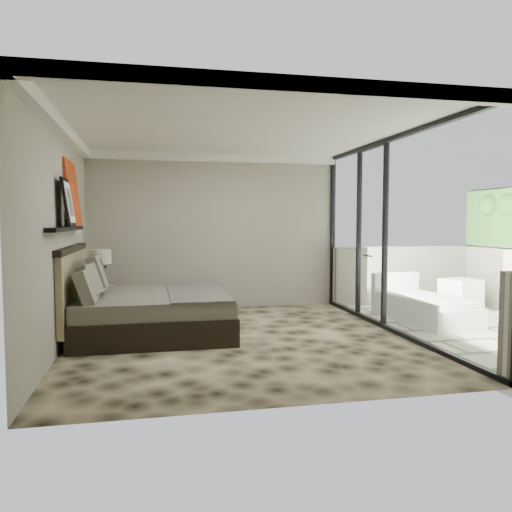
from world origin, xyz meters
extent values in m
plane|color=black|center=(0.00, 0.00, 0.00)|extent=(5.00, 5.00, 0.00)
cube|color=silver|center=(0.00, 0.00, 2.79)|extent=(4.50, 5.00, 0.02)
cube|color=gray|center=(0.00, 2.49, 1.40)|extent=(4.50, 0.02, 2.80)
cube|color=gray|center=(-2.24, 0.00, 1.40)|extent=(0.02, 5.00, 2.80)
cube|color=white|center=(2.25, 0.00, 1.40)|extent=(0.08, 5.00, 2.80)
cube|color=#BBB79F|center=(3.75, 0.00, -0.06)|extent=(3.00, 5.00, 0.12)
cube|color=black|center=(-2.18, 0.10, 1.50)|extent=(0.12, 2.20, 0.05)
cube|color=black|center=(-1.12, 0.56, 0.18)|extent=(2.10, 2.00, 0.36)
cube|color=#5D5A4D|center=(-1.12, 0.56, 0.47)|extent=(2.04, 1.94, 0.22)
cube|color=#47443D|center=(-0.52, 0.56, 0.58)|extent=(0.80, 1.98, 0.03)
cube|color=#7D6F4F|center=(-2.20, 0.56, 0.70)|extent=(0.08, 2.10, 1.00)
cube|color=black|center=(-1.98, 1.86, 0.23)|extent=(0.61, 0.61, 0.47)
cone|color=black|center=(-1.95, 1.89, 0.61)|extent=(0.19, 0.19, 0.17)
cone|color=black|center=(-1.95, 1.89, 0.78)|extent=(0.19, 0.19, 0.17)
cylinder|color=beige|center=(-1.95, 1.89, 1.02)|extent=(0.34, 0.34, 0.23)
cube|color=red|center=(-2.19, 0.75, 1.97)|extent=(0.13, 0.90, 0.90)
cube|color=black|center=(-2.14, -0.03, 1.82)|extent=(0.11, 0.50, 0.60)
cube|color=white|center=(4.29, 1.40, 0.28)|extent=(0.68, 0.68, 0.56)
cube|color=silver|center=(3.12, 0.63, 0.15)|extent=(1.07, 1.85, 0.31)
cube|color=beige|center=(3.12, 0.63, 0.35)|extent=(1.01, 1.74, 0.09)
cube|color=silver|center=(3.03, 1.45, 0.50)|extent=(0.89, 0.23, 0.39)
camera|label=1|loc=(-1.16, -6.53, 1.60)|focal=35.00mm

